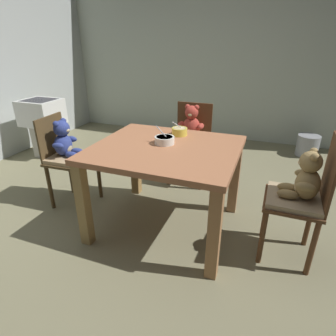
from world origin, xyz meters
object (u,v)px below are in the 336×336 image
object	(u,v)px
teddy_chair_near_right	(303,190)
sink_basin	(43,120)
metal_pail	(308,145)
porridge_bowl_white_center	(165,140)
teddy_chair_near_left	(66,151)
dining_table	(166,161)
porridge_bowl_yellow_far_center	(179,131)
teddy_chair_far_center	(191,133)

from	to	relation	value
teddy_chair_near_right	sink_basin	size ratio (longest dim) A/B	1.22
teddy_chair_near_right	metal_pail	size ratio (longest dim) A/B	3.18
teddy_chair_near_right	porridge_bowl_white_center	size ratio (longest dim) A/B	5.66
teddy_chair_near_left	metal_pail	size ratio (longest dim) A/B	2.91
teddy_chair_near_right	metal_pail	bearing A→B (deg)	-95.76
dining_table	sink_basin	distance (m)	2.24
porridge_bowl_yellow_far_center	porridge_bowl_white_center	xyz separation A→B (m)	(-0.04, -0.24, -0.00)
teddy_chair_near_left	sink_basin	bearing A→B (deg)	138.04
teddy_chair_far_center	sink_basin	size ratio (longest dim) A/B	1.11
porridge_bowl_yellow_far_center	sink_basin	size ratio (longest dim) A/B	0.17
teddy_chair_near_left	sink_basin	distance (m)	1.38
porridge_bowl_white_center	metal_pail	distance (m)	2.51
teddy_chair_near_right	porridge_bowl_yellow_far_center	bearing A→B (deg)	-17.84
dining_table	porridge_bowl_white_center	world-z (taller)	porridge_bowl_white_center
porridge_bowl_yellow_far_center	porridge_bowl_white_center	distance (m)	0.25
teddy_chair_far_center	metal_pail	xyz separation A→B (m)	(1.29, 1.24, -0.40)
teddy_chair_near_left	porridge_bowl_white_center	bearing A→B (deg)	-1.85
teddy_chair_near_right	teddy_chair_far_center	world-z (taller)	teddy_chair_near_right
dining_table	metal_pail	bearing A→B (deg)	60.50
teddy_chair_near_right	metal_pail	xyz separation A→B (m)	(0.24, 2.17, -0.40)
teddy_chair_far_center	teddy_chair_near_right	bearing A→B (deg)	47.73
dining_table	porridge_bowl_white_center	bearing A→B (deg)	118.46
sink_basin	porridge_bowl_yellow_far_center	bearing A→B (deg)	-16.35
teddy_chair_near_right	sink_basin	bearing A→B (deg)	-16.43
sink_basin	metal_pail	size ratio (longest dim) A/B	2.62
porridge_bowl_white_center	sink_basin	bearing A→B (deg)	157.27
teddy_chair_far_center	metal_pail	world-z (taller)	teddy_chair_far_center
dining_table	metal_pail	size ratio (longest dim) A/B	3.77
dining_table	teddy_chair_far_center	distance (m)	0.91
dining_table	porridge_bowl_white_center	xyz separation A→B (m)	(-0.03, 0.06, 0.15)
porridge_bowl_yellow_far_center	metal_pail	size ratio (longest dim) A/B	0.45
teddy_chair_far_center	sink_basin	world-z (taller)	teddy_chair_far_center
teddy_chair_far_center	porridge_bowl_white_center	distance (m)	0.87
dining_table	teddy_chair_near_left	distance (m)	0.98
sink_basin	metal_pail	xyz separation A→B (m)	(3.27, 1.25, -0.35)
porridge_bowl_white_center	sink_basin	size ratio (longest dim) A/B	0.21
teddy_chair_near_right	teddy_chair_near_left	world-z (taller)	teddy_chair_near_right
porridge_bowl_yellow_far_center	porridge_bowl_white_center	bearing A→B (deg)	-99.39
teddy_chair_near_right	porridge_bowl_white_center	bearing A→B (deg)	-3.98
teddy_chair_far_center	dining_table	bearing A→B (deg)	3.79
teddy_chair_near_left	teddy_chair_far_center	bearing A→B (deg)	40.80
teddy_chair_far_center	sink_basin	xyz separation A→B (m)	(-1.98, -0.00, -0.05)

